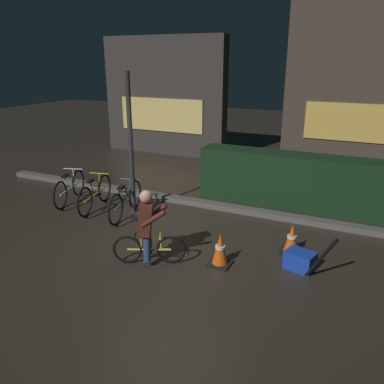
{
  "coord_description": "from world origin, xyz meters",
  "views": [
    {
      "loc": [
        3.01,
        -5.35,
        3.15
      ],
      "look_at": [
        0.2,
        0.6,
        0.9
      ],
      "focal_mm": 36.43,
      "sensor_mm": 36.0,
      "label": 1
    }
  ],
  "objects_px": {
    "traffic_cone_near": "(220,250)",
    "traffic_cone_far": "(292,239)",
    "blue_crate": "(300,260)",
    "parked_bike_center_left": "(126,201)",
    "parked_bike_leftmost": "(70,188)",
    "closed_umbrella": "(321,258)",
    "cyclist": "(147,227)",
    "parked_bike_left_mid": "(95,194)",
    "street_post": "(131,146)"
  },
  "relations": [
    {
      "from": "parked_bike_leftmost",
      "to": "blue_crate",
      "type": "height_order",
      "value": "parked_bike_leftmost"
    },
    {
      "from": "street_post",
      "to": "traffic_cone_near",
      "type": "xyz_separation_m",
      "value": [
        2.5,
        -1.3,
        -1.21
      ]
    },
    {
      "from": "parked_bike_leftmost",
      "to": "traffic_cone_near",
      "type": "relative_size",
      "value": 2.86
    },
    {
      "from": "parked_bike_center_left",
      "to": "traffic_cone_far",
      "type": "xyz_separation_m",
      "value": [
        3.5,
        -0.18,
        -0.09
      ]
    },
    {
      "from": "traffic_cone_far",
      "to": "closed_umbrella",
      "type": "xyz_separation_m",
      "value": [
        0.57,
        -0.74,
        0.14
      ]
    },
    {
      "from": "parked_bike_left_mid",
      "to": "traffic_cone_far",
      "type": "xyz_separation_m",
      "value": [
        4.36,
        -0.26,
        -0.09
      ]
    },
    {
      "from": "traffic_cone_near",
      "to": "closed_umbrella",
      "type": "relative_size",
      "value": 0.63
    },
    {
      "from": "parked_bike_left_mid",
      "to": "cyclist",
      "type": "relative_size",
      "value": 1.27
    },
    {
      "from": "parked_bike_leftmost",
      "to": "parked_bike_left_mid",
      "type": "bearing_deg",
      "value": -113.52
    },
    {
      "from": "parked_bike_center_left",
      "to": "closed_umbrella",
      "type": "bearing_deg",
      "value": -112.89
    },
    {
      "from": "traffic_cone_far",
      "to": "blue_crate",
      "type": "xyz_separation_m",
      "value": [
        0.24,
        -0.49,
        -0.1
      ]
    },
    {
      "from": "parked_bike_left_mid",
      "to": "parked_bike_center_left",
      "type": "xyz_separation_m",
      "value": [
        0.86,
        -0.08,
        -0.0
      ]
    },
    {
      "from": "blue_crate",
      "to": "closed_umbrella",
      "type": "distance_m",
      "value": 0.47
    },
    {
      "from": "blue_crate",
      "to": "parked_bike_center_left",
      "type": "bearing_deg",
      "value": 169.78
    },
    {
      "from": "parked_bike_left_mid",
      "to": "blue_crate",
      "type": "relative_size",
      "value": 3.6
    },
    {
      "from": "blue_crate",
      "to": "cyclist",
      "type": "distance_m",
      "value": 2.48
    },
    {
      "from": "parked_bike_left_mid",
      "to": "blue_crate",
      "type": "xyz_separation_m",
      "value": [
        4.6,
        -0.75,
        -0.19
      ]
    },
    {
      "from": "street_post",
      "to": "parked_bike_leftmost",
      "type": "xyz_separation_m",
      "value": [
        -1.71,
        -0.06,
        -1.14
      ]
    },
    {
      "from": "parked_bike_center_left",
      "to": "parked_bike_leftmost",
      "type": "bearing_deg",
      "value": 74.12
    },
    {
      "from": "parked_bike_leftmost",
      "to": "closed_umbrella",
      "type": "bearing_deg",
      "value": -117.78
    },
    {
      "from": "parked_bike_leftmost",
      "to": "parked_bike_center_left",
      "type": "distance_m",
      "value": 1.67
    },
    {
      "from": "street_post",
      "to": "cyclist",
      "type": "bearing_deg",
      "value": -50.81
    },
    {
      "from": "parked_bike_center_left",
      "to": "closed_umbrella",
      "type": "height_order",
      "value": "closed_umbrella"
    },
    {
      "from": "parked_bike_leftmost",
      "to": "closed_umbrella",
      "type": "height_order",
      "value": "closed_umbrella"
    },
    {
      "from": "street_post",
      "to": "blue_crate",
      "type": "height_order",
      "value": "street_post"
    },
    {
      "from": "traffic_cone_far",
      "to": "blue_crate",
      "type": "height_order",
      "value": "traffic_cone_far"
    },
    {
      "from": "traffic_cone_far",
      "to": "closed_umbrella",
      "type": "bearing_deg",
      "value": -52.68
    },
    {
      "from": "parked_bike_left_mid",
      "to": "closed_umbrella",
      "type": "distance_m",
      "value": 5.03
    },
    {
      "from": "parked_bike_left_mid",
      "to": "traffic_cone_near",
      "type": "height_order",
      "value": "parked_bike_left_mid"
    },
    {
      "from": "street_post",
      "to": "blue_crate",
      "type": "bearing_deg",
      "value": -13.68
    },
    {
      "from": "parked_bike_center_left",
      "to": "traffic_cone_far",
      "type": "bearing_deg",
      "value": -103.07
    },
    {
      "from": "traffic_cone_near",
      "to": "traffic_cone_far",
      "type": "bearing_deg",
      "value": 43.04
    },
    {
      "from": "cyclist",
      "to": "closed_umbrella",
      "type": "height_order",
      "value": "cyclist"
    },
    {
      "from": "cyclist",
      "to": "street_post",
      "type": "bearing_deg",
      "value": 104.42
    },
    {
      "from": "closed_umbrella",
      "to": "parked_bike_center_left",
      "type": "bearing_deg",
      "value": -174.65
    },
    {
      "from": "traffic_cone_near",
      "to": "parked_bike_left_mid",
      "type": "bearing_deg",
      "value": 161.32
    },
    {
      "from": "traffic_cone_far",
      "to": "blue_crate",
      "type": "relative_size",
      "value": 1.18
    },
    {
      "from": "parked_bike_center_left",
      "to": "blue_crate",
      "type": "distance_m",
      "value": 3.81
    },
    {
      "from": "traffic_cone_far",
      "to": "cyclist",
      "type": "distance_m",
      "value": 2.46
    },
    {
      "from": "street_post",
      "to": "parked_bike_left_mid",
      "type": "relative_size",
      "value": 1.86
    },
    {
      "from": "traffic_cone_near",
      "to": "parked_bike_center_left",
      "type": "bearing_deg",
      "value": 157.11
    },
    {
      "from": "traffic_cone_near",
      "to": "traffic_cone_far",
      "type": "distance_m",
      "value": 1.31
    },
    {
      "from": "cyclist",
      "to": "traffic_cone_near",
      "type": "bearing_deg",
      "value": -2.88
    },
    {
      "from": "parked_bike_leftmost",
      "to": "parked_bike_center_left",
      "type": "bearing_deg",
      "value": -112.78
    },
    {
      "from": "cyclist",
      "to": "blue_crate",
      "type": "bearing_deg",
      "value": -4.65
    },
    {
      "from": "parked_bike_leftmost",
      "to": "traffic_cone_far",
      "type": "xyz_separation_m",
      "value": [
        5.17,
        -0.35,
        -0.08
      ]
    },
    {
      "from": "parked_bike_left_mid",
      "to": "street_post",
      "type": "bearing_deg",
      "value": -93.48
    },
    {
      "from": "parked_bike_leftmost",
      "to": "blue_crate",
      "type": "bearing_deg",
      "value": -115.84
    },
    {
      "from": "parked_bike_left_mid",
      "to": "blue_crate",
      "type": "bearing_deg",
      "value": -112.08
    },
    {
      "from": "parked_bike_left_mid",
      "to": "closed_umbrella",
      "type": "relative_size",
      "value": 1.86
    }
  ]
}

